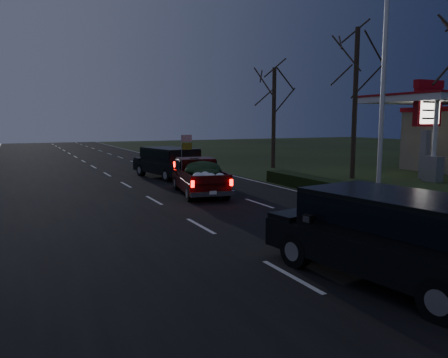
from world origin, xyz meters
name	(u,v)px	position (x,y,z in m)	size (l,w,h in m)	color
ground	(200,227)	(0.00, 0.00, 0.00)	(120.00, 120.00, 0.00)	black
road_asphalt	(200,226)	(0.00, 0.00, 0.01)	(14.00, 120.00, 0.02)	black
hedge_row	(334,188)	(7.80, 3.00, 0.30)	(1.00, 10.00, 0.60)	black
light_pole	(384,70)	(9.50, 2.00, 5.48)	(0.50, 0.90, 9.16)	silver
gas_price_pylon	(427,113)	(16.00, 4.99, 3.77)	(2.00, 0.41, 5.57)	gray
gas_canopy	(437,104)	(18.00, 6.00, 4.35)	(7.10, 6.10, 4.88)	silver
bare_tree_mid	(356,67)	(12.50, 7.00, 6.35)	(3.60, 3.60, 8.50)	black
bare_tree_far	(274,93)	(11.50, 14.00, 5.23)	(3.60, 3.60, 7.00)	black
pickup_truck	(199,175)	(2.32, 5.64, 0.90)	(2.53, 4.83, 2.41)	#380707
lead_suv	(169,160)	(2.93, 11.73, 1.09)	(2.94, 5.29, 1.44)	black
rear_suv	(396,229)	(1.68, -6.20, 1.14)	(2.96, 5.49, 1.50)	black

